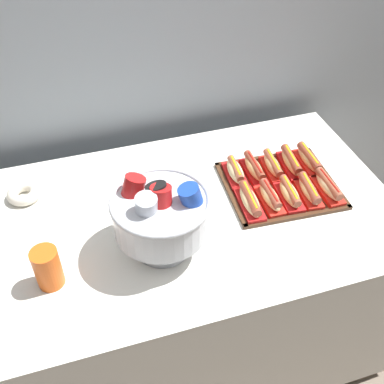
% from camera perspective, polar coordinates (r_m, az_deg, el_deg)
% --- Properties ---
extents(ground_plane, '(10.00, 10.00, 0.00)m').
position_cam_1_polar(ground_plane, '(2.28, -1.81, -17.09)').
color(ground_plane, '#7A6B5B').
extents(back_wall, '(6.00, 0.10, 2.60)m').
position_cam_1_polar(back_wall, '(1.87, -8.14, 21.23)').
color(back_wall, '#9EA8B2').
rests_on(back_wall, ground_plane).
extents(buffet_table, '(1.61, 0.90, 0.79)m').
position_cam_1_polar(buffet_table, '(1.93, -2.08, -10.77)').
color(buffet_table, white).
rests_on(buffet_table, ground_plane).
extents(serving_tray, '(0.42, 0.38, 0.01)m').
position_cam_1_polar(serving_tray, '(1.79, 10.62, 0.78)').
color(serving_tray, '#472B19').
rests_on(serving_tray, buffet_table).
extents(hot_dog_0, '(0.08, 0.18, 0.06)m').
position_cam_1_polar(hot_dog_0, '(1.66, 7.05, -1.11)').
color(hot_dog_0, red).
rests_on(hot_dog_0, serving_tray).
extents(hot_dog_1, '(0.07, 0.16, 0.06)m').
position_cam_1_polar(hot_dog_1, '(1.68, 9.45, -0.61)').
color(hot_dog_1, red).
rests_on(hot_dog_1, serving_tray).
extents(hot_dog_2, '(0.08, 0.17, 0.06)m').
position_cam_1_polar(hot_dog_2, '(1.71, 11.78, -0.23)').
color(hot_dog_2, red).
rests_on(hot_dog_2, serving_tray).
extents(hot_dog_3, '(0.08, 0.17, 0.06)m').
position_cam_1_polar(hot_dog_3, '(1.74, 14.03, 0.17)').
color(hot_dog_3, red).
rests_on(hot_dog_3, serving_tray).
extents(hot_dog_4, '(0.07, 0.17, 0.06)m').
position_cam_1_polar(hot_dog_4, '(1.77, 16.21, 0.62)').
color(hot_dog_4, red).
rests_on(hot_dog_4, serving_tray).
extents(hot_dog_5, '(0.08, 0.16, 0.06)m').
position_cam_1_polar(hot_dog_5, '(1.78, 5.29, 2.45)').
color(hot_dog_5, red).
rests_on(hot_dog_5, serving_tray).
extents(hot_dog_6, '(0.06, 0.17, 0.06)m').
position_cam_1_polar(hot_dog_6, '(1.80, 7.56, 2.85)').
color(hot_dog_6, '#B21414').
rests_on(hot_dog_6, serving_tray).
extents(hot_dog_7, '(0.07, 0.16, 0.06)m').
position_cam_1_polar(hot_dog_7, '(1.82, 9.77, 3.17)').
color(hot_dog_7, red).
rests_on(hot_dog_7, serving_tray).
extents(hot_dog_8, '(0.08, 0.19, 0.06)m').
position_cam_1_polar(hot_dog_8, '(1.85, 11.93, 3.55)').
color(hot_dog_8, '#B21414').
rests_on(hot_dog_8, serving_tray).
extents(hot_dog_9, '(0.07, 0.18, 0.06)m').
position_cam_1_polar(hot_dog_9, '(1.88, 14.02, 3.85)').
color(hot_dog_9, red).
rests_on(hot_dog_9, serving_tray).
extents(punch_bowl, '(0.31, 0.31, 0.27)m').
position_cam_1_polar(punch_bowl, '(1.44, -3.82, -2.56)').
color(punch_bowl, silver).
rests_on(punch_bowl, buffet_table).
extents(cup_stack, '(0.08, 0.08, 0.14)m').
position_cam_1_polar(cup_stack, '(1.47, -17.14, -8.81)').
color(cup_stack, '#EA5B19').
rests_on(cup_stack, buffet_table).
extents(donut, '(0.12, 0.12, 0.04)m').
position_cam_1_polar(donut, '(1.81, -19.76, -0.18)').
color(donut, silver).
rests_on(donut, buffet_table).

